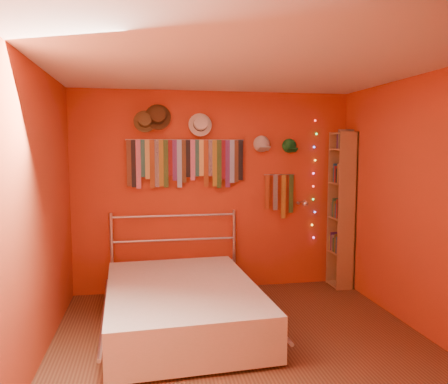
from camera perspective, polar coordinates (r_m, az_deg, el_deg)
ground at (r=4.17m, az=2.82°, el=-19.74°), size 3.50×3.50×0.00m
back_wall at (r=5.51m, az=-1.24°, el=0.06°), size 3.50×0.02×2.50m
right_wall at (r=4.54m, az=24.98°, el=-1.71°), size 0.02×3.50×2.50m
left_wall at (r=3.81m, az=-23.67°, el=-2.97°), size 0.02×3.50×2.50m
ceiling at (r=3.83m, az=3.01°, el=16.32°), size 3.50×3.50×0.02m
tie_rack at (r=5.38m, az=-5.03°, el=4.09°), size 1.45×0.03×0.60m
small_tie_rack at (r=5.65m, az=7.30°, el=-0.06°), size 0.40×0.03×0.57m
fedora_olive at (r=5.33m, az=-10.31°, el=9.16°), size 0.27×0.14×0.26m
fedora_brown at (r=5.34m, az=-8.63°, el=9.77°), size 0.31×0.17×0.31m
fedora_white at (r=5.37m, az=-3.09°, el=8.88°), size 0.29×0.16×0.28m
cap_white at (r=5.56m, az=4.93°, el=6.25°), size 0.19×0.24×0.19m
cap_green at (r=5.67m, az=8.52°, el=5.98°), size 0.18×0.23×0.18m
fairy_lights at (r=5.82m, az=11.69°, el=1.56°), size 0.06×0.02×1.56m
reading_lamp at (r=5.59m, az=10.41°, el=-1.50°), size 0.07×0.30×0.09m
bookshelf at (r=5.83m, az=15.44°, el=-2.14°), size 0.25×0.34×2.00m
bed at (r=4.54m, az=-5.52°, el=-14.37°), size 1.64×2.15×1.02m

